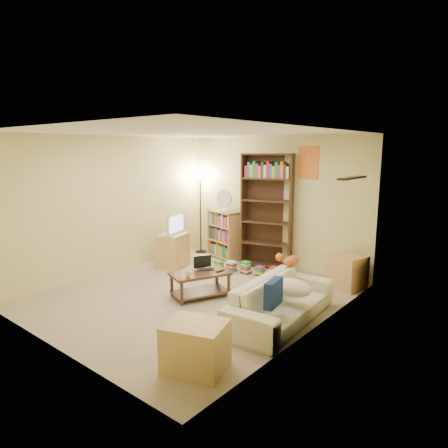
{
  "coord_description": "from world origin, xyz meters",
  "views": [
    {
      "loc": [
        4.14,
        -4.31,
        2.24
      ],
      "look_at": [
        0.06,
        0.66,
        1.05
      ],
      "focal_mm": 32.0,
      "sensor_mm": 36.0,
      "label": 1
    }
  ],
  "objects_px": {
    "coffee_table": "(200,281)",
    "desk_fan": "(224,200)",
    "floor_lamp": "(200,192)",
    "end_cabinet": "(196,347)",
    "tall_bookshelf": "(267,208)",
    "laptop": "(206,270)",
    "tv_stand": "(173,250)",
    "side_table": "(348,272)",
    "tabby_cat": "(289,260)",
    "mug": "(188,274)",
    "sofa": "(281,301)",
    "television": "(173,224)",
    "short_bookshelf": "(224,235)"
  },
  "relations": [
    {
      "from": "coffee_table",
      "to": "desk_fan",
      "type": "xyz_separation_m",
      "value": [
        -1.1,
        1.93,
        0.98
      ]
    },
    {
      "from": "floor_lamp",
      "to": "end_cabinet",
      "type": "distance_m",
      "value": 4.97
    },
    {
      "from": "tall_bookshelf",
      "to": "coffee_table",
      "type": "bearing_deg",
      "value": -102.31
    },
    {
      "from": "laptop",
      "to": "tv_stand",
      "type": "height_order",
      "value": "tv_stand"
    },
    {
      "from": "side_table",
      "to": "tabby_cat",
      "type": "bearing_deg",
      "value": -113.39
    },
    {
      "from": "mug",
      "to": "end_cabinet",
      "type": "height_order",
      "value": "end_cabinet"
    },
    {
      "from": "floor_lamp",
      "to": "side_table",
      "type": "height_order",
      "value": "floor_lamp"
    },
    {
      "from": "floor_lamp",
      "to": "coffee_table",
      "type": "bearing_deg",
      "value": -47.6
    },
    {
      "from": "mug",
      "to": "sofa",
      "type": "bearing_deg",
      "value": 12.09
    },
    {
      "from": "television",
      "to": "short_bookshelf",
      "type": "bearing_deg",
      "value": -35.89
    },
    {
      "from": "coffee_table",
      "to": "tv_stand",
      "type": "relative_size",
      "value": 1.56
    },
    {
      "from": "tabby_cat",
      "to": "desk_fan",
      "type": "height_order",
      "value": "desk_fan"
    },
    {
      "from": "coffee_table",
      "to": "floor_lamp",
      "type": "relative_size",
      "value": 0.6
    },
    {
      "from": "tabby_cat",
      "to": "television",
      "type": "bearing_deg",
      "value": 176.7
    },
    {
      "from": "mug",
      "to": "floor_lamp",
      "type": "xyz_separation_m",
      "value": [
        -1.88,
        2.31,
        0.9
      ]
    },
    {
      "from": "sofa",
      "to": "short_bookshelf",
      "type": "relative_size",
      "value": 1.95
    },
    {
      "from": "laptop",
      "to": "side_table",
      "type": "xyz_separation_m",
      "value": [
        1.59,
        1.72,
        -0.13
      ]
    },
    {
      "from": "end_cabinet",
      "to": "tall_bookshelf",
      "type": "bearing_deg",
      "value": 112.66
    },
    {
      "from": "desk_fan",
      "to": "floor_lamp",
      "type": "relative_size",
      "value": 0.27
    },
    {
      "from": "tall_bookshelf",
      "to": "floor_lamp",
      "type": "relative_size",
      "value": 1.3
    },
    {
      "from": "television",
      "to": "floor_lamp",
      "type": "bearing_deg",
      "value": -0.95
    },
    {
      "from": "sofa",
      "to": "tabby_cat",
      "type": "height_order",
      "value": "tabby_cat"
    },
    {
      "from": "short_bookshelf",
      "to": "mug",
      "type": "bearing_deg",
      "value": -47.5
    },
    {
      "from": "tabby_cat",
      "to": "laptop",
      "type": "bearing_deg",
      "value": -150.89
    },
    {
      "from": "coffee_table",
      "to": "side_table",
      "type": "xyz_separation_m",
      "value": [
        1.6,
        1.84,
        0.03
      ]
    },
    {
      "from": "tabby_cat",
      "to": "tall_bookshelf",
      "type": "distance_m",
      "value": 1.87
    },
    {
      "from": "sofa",
      "to": "tv_stand",
      "type": "height_order",
      "value": "tv_stand"
    },
    {
      "from": "tv_stand",
      "to": "desk_fan",
      "type": "relative_size",
      "value": 1.41
    },
    {
      "from": "coffee_table",
      "to": "tall_bookshelf",
      "type": "relative_size",
      "value": 0.46
    },
    {
      "from": "sofa",
      "to": "mug",
      "type": "height_order",
      "value": "sofa"
    },
    {
      "from": "side_table",
      "to": "sofa",
      "type": "bearing_deg",
      "value": -95.38
    },
    {
      "from": "tall_bookshelf",
      "to": "side_table",
      "type": "relative_size",
      "value": 3.98
    },
    {
      "from": "tall_bookshelf",
      "to": "desk_fan",
      "type": "relative_size",
      "value": 4.77
    },
    {
      "from": "sofa",
      "to": "desk_fan",
      "type": "relative_size",
      "value": 4.27
    },
    {
      "from": "mug",
      "to": "tv_stand",
      "type": "bearing_deg",
      "value": 143.07
    },
    {
      "from": "laptop",
      "to": "tv_stand",
      "type": "distance_m",
      "value": 1.73
    },
    {
      "from": "tabby_cat",
      "to": "desk_fan",
      "type": "bearing_deg",
      "value": 151.81
    },
    {
      "from": "mug",
      "to": "floor_lamp",
      "type": "distance_m",
      "value": 3.11
    },
    {
      "from": "tv_stand",
      "to": "television",
      "type": "distance_m",
      "value": 0.51
    },
    {
      "from": "tall_bookshelf",
      "to": "end_cabinet",
      "type": "relative_size",
      "value": 3.6
    },
    {
      "from": "laptop",
      "to": "tall_bookshelf",
      "type": "height_order",
      "value": "tall_bookshelf"
    },
    {
      "from": "mug",
      "to": "floor_lamp",
      "type": "height_order",
      "value": "floor_lamp"
    },
    {
      "from": "desk_fan",
      "to": "coffee_table",
      "type": "bearing_deg",
      "value": -60.32
    },
    {
      "from": "desk_fan",
      "to": "tall_bookshelf",
      "type": "bearing_deg",
      "value": 5.43
    },
    {
      "from": "sofa",
      "to": "desk_fan",
      "type": "height_order",
      "value": "desk_fan"
    },
    {
      "from": "tabby_cat",
      "to": "mug",
      "type": "xyz_separation_m",
      "value": [
        -1.11,
        -1.01,
        -0.19
      ]
    },
    {
      "from": "tall_bookshelf",
      "to": "mug",
      "type": "bearing_deg",
      "value": -102.32
    },
    {
      "from": "mug",
      "to": "end_cabinet",
      "type": "xyz_separation_m",
      "value": [
        1.37,
        -1.29,
        -0.19
      ]
    },
    {
      "from": "tall_bookshelf",
      "to": "side_table",
      "type": "bearing_deg",
      "value": -21.95
    },
    {
      "from": "laptop",
      "to": "television",
      "type": "xyz_separation_m",
      "value": [
        -1.55,
        0.77,
        0.43
      ]
    }
  ]
}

